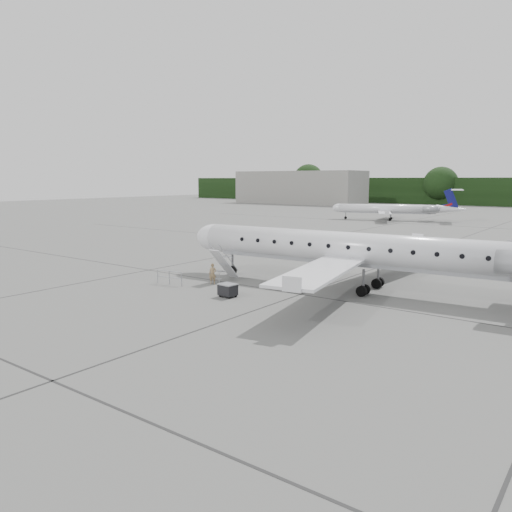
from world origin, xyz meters
The scene contains 8 objects.
ground centered at (0.00, 0.00, 0.00)m, with size 320.00×320.00×0.00m, color #595957.
terminal_building centered at (-70.00, 110.00, 5.00)m, with size 40.00×14.00×10.00m, color gray.
main_regional_jet centered at (-1.88, 7.16, 3.95)m, with size 30.78×22.16×7.89m, color silver, non-canonical shape.
airstair centered at (-11.09, 4.11, 1.24)m, with size 0.85×2.53×2.47m, color silver, non-canonical shape.
passenger centered at (-11.00, 2.70, 0.76)m, with size 0.55×0.36×1.52m, color #8D724D.
safety_railing centered at (-13.36, 0.68, 0.50)m, with size 2.20×0.08×1.00m, color #93969B, non-canonical shape.
baggage_cart centered at (-7.57, 0.30, 0.46)m, with size 1.07×0.86×0.93m, color black, non-canonical shape.
bg_regional_left centered at (-23.19, 64.79, 2.93)m, with size 22.33×16.08×5.86m, color silver, non-canonical shape.
Camera 1 is at (12.68, -23.85, 7.54)m, focal length 35.00 mm.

